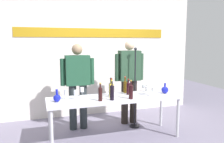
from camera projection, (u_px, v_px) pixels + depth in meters
ground_plane at (115, 138)px, 3.98m from camera, size 10.00×10.00×0.00m
back_wall at (94, 49)px, 5.19m from camera, size 4.81×0.11×3.00m
display_table at (115, 100)px, 3.89m from camera, size 2.26×0.67×0.73m
decanter_blue_left at (57, 98)px, 3.57m from camera, size 0.12×0.12×0.20m
decanter_blue_right at (165, 90)px, 4.16m from camera, size 0.13×0.13×0.19m
presenter_left at (78, 81)px, 4.29m from camera, size 0.64×0.22×1.63m
presenter_right at (129, 76)px, 4.61m from camera, size 0.61×0.22×1.70m
wine_bottle_0 at (100, 93)px, 3.62m from camera, size 0.06×0.06×0.29m
wine_bottle_1 at (112, 90)px, 3.84m from camera, size 0.07×0.07×0.33m
wine_bottle_2 at (111, 88)px, 3.98m from camera, size 0.07×0.07×0.32m
wine_bottle_3 at (128, 88)px, 4.06m from camera, size 0.07×0.07×0.28m
wine_bottle_4 at (112, 92)px, 3.67m from camera, size 0.07×0.07×0.31m
wine_bottle_5 at (125, 86)px, 4.20m from camera, size 0.07×0.07×0.30m
wine_bottle_6 at (131, 91)px, 3.74m from camera, size 0.07×0.07×0.31m
wine_glass_left_0 at (82, 90)px, 3.92m from camera, size 0.06×0.06×0.16m
wine_glass_left_1 at (66, 93)px, 3.73m from camera, size 0.06×0.06×0.16m
wine_glass_left_2 at (75, 93)px, 3.72m from camera, size 0.06×0.06×0.15m
wine_glass_right_0 at (144, 86)px, 4.34m from camera, size 0.07×0.07×0.13m
wine_glass_right_1 at (147, 89)px, 4.01m from camera, size 0.06×0.06×0.16m
wine_glass_right_2 at (148, 89)px, 4.10m from camera, size 0.07×0.07×0.14m
wine_glass_right_3 at (153, 90)px, 3.95m from camera, size 0.06×0.06×0.15m
wine_glass_right_4 at (148, 87)px, 4.28m from camera, size 0.07×0.07×0.14m
microphone_stand at (135, 101)px, 4.45m from camera, size 0.20×0.20×1.56m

